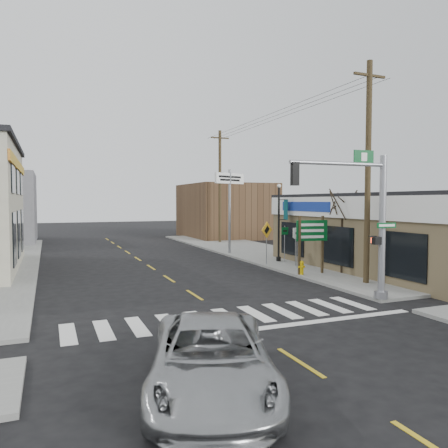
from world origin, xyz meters
name	(u,v)px	position (x,y,z in m)	size (l,w,h in m)	color
ground	(233,320)	(0.00, 0.00, 0.00)	(140.00, 140.00, 0.00)	black
sidewalk_right	(280,257)	(9.00, 13.00, 0.07)	(6.00, 38.00, 0.13)	slate
center_line	(169,279)	(0.00, 8.00, 0.01)	(0.12, 56.00, 0.01)	gold
crosswalk	(228,317)	(0.00, 0.40, 0.01)	(11.00, 2.20, 0.01)	silver
thrift_store	(425,233)	(14.50, 6.00, 2.00)	(12.00, 14.00, 4.00)	brown
bldg_distant_right	(226,211)	(12.00, 30.00, 2.80)	(8.00, 10.00, 5.60)	brown
suv	(212,358)	(-2.52, -4.78, 0.71)	(2.36, 5.13, 1.43)	#9C9EA0
traffic_signal_pole	(369,211)	(5.54, 0.22, 3.44)	(4.38, 0.37, 5.54)	gray
guide_sign	(312,237)	(6.88, 5.98, 2.02)	(1.68, 0.14, 2.93)	#41341E
fire_hydrant	(302,267)	(6.30, 5.96, 0.51)	(0.22, 0.22, 0.70)	#D9AF08
ped_crossing_sign	(267,235)	(6.31, 9.76, 1.86)	(0.97, 0.07, 2.50)	gray
lamp_post	(280,216)	(7.71, 10.73, 2.88)	(0.62, 0.48, 4.73)	black
dance_center_sign	(230,189)	(6.50, 15.79, 4.66)	(2.79, 0.18, 5.92)	gray
bare_tree	(343,196)	(8.55, 5.66, 4.07)	(2.51, 2.51, 5.01)	black
shrub_front	(372,264)	(9.73, 4.83, 0.65)	(1.38, 1.38, 1.03)	#16361A
shrub_back	(336,254)	(11.00, 9.51, 0.56)	(1.16, 1.16, 0.87)	black
utility_pole_near	(368,170)	(7.84, 3.00, 5.20)	(1.72, 0.26, 9.88)	#4D3525
utility_pole_far	(220,185)	(8.93, 23.83, 5.25)	(1.74, 0.26, 9.98)	#3E261D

